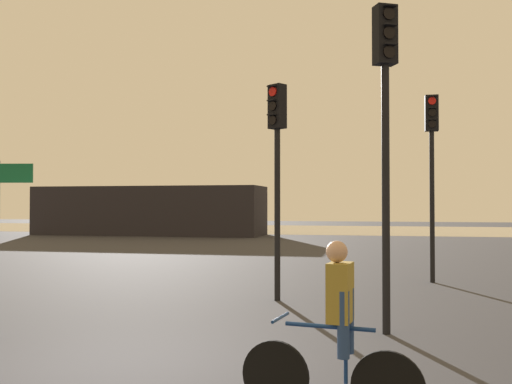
{
  "coord_description": "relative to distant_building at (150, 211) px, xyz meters",
  "views": [
    {
      "loc": [
        2.93,
        -6.1,
        1.95
      ],
      "look_at": [
        0.5,
        5.0,
        2.2
      ],
      "focal_mm": 40.0,
      "sensor_mm": 36.0,
      "label": 1
    }
  ],
  "objects": [
    {
      "name": "traffic_light_near_right",
      "position": [
        14.57,
        -25.43,
        1.89
      ],
      "size": [
        0.39,
        0.41,
        4.98
      ],
      "rotation": [
        0.0,
        0.0,
        3.61
      ],
      "color": "black",
      "rests_on": "ground"
    },
    {
      "name": "distant_building",
      "position": [
        0.0,
        0.0,
        0.0
      ],
      "size": [
        14.62,
        4.0,
        3.09
      ],
      "primitive_type": "cube",
      "color": "black",
      "rests_on": "ground"
    },
    {
      "name": "cyclist",
      "position": [
        14.09,
        -29.01,
        -0.72
      ],
      "size": [
        1.7,
        0.48,
        1.62
      ],
      "rotation": [
        0.0,
        0.0,
        1.42
      ],
      "color": "black",
      "rests_on": "ground"
    },
    {
      "name": "ground_plane",
      "position": [
        11.56,
        -28.16,
        -1.54
      ],
      "size": [
        120.0,
        120.0,
        0.0
      ],
      "primitive_type": "plane",
      "color": "#333338"
    },
    {
      "name": "water_strip",
      "position": [
        11.56,
        10.0,
        -1.54
      ],
      "size": [
        80.0,
        16.0,
        0.01
      ],
      "primitive_type": "cube",
      "color": "#9E937F",
      "rests_on": "ground"
    },
    {
      "name": "traffic_light_far_right",
      "position": [
        15.75,
        -19.39,
        1.71
      ],
      "size": [
        0.33,
        0.35,
        4.7
      ],
      "rotation": [
        0.0,
        0.0,
        3.18
      ],
      "color": "black",
      "rests_on": "ground"
    },
    {
      "name": "traffic_light_center",
      "position": [
        12.44,
        -22.86,
        1.52
      ],
      "size": [
        0.4,
        0.42,
        4.4
      ],
      "rotation": [
        0.0,
        0.0,
        2.57
      ],
      "color": "black",
      "rests_on": "ground"
    }
  ]
}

